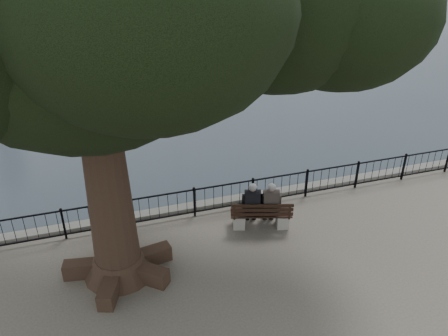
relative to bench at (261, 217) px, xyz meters
name	(u,v)px	position (x,y,z in m)	size (l,w,h in m)	color
harbor	(220,215)	(-0.82, 1.73, -0.85)	(260.00, 260.00, 1.20)	#5D5B56
railing	(224,196)	(-0.82, 1.23, 0.21)	(22.06, 0.06, 1.00)	black
bench	(261,217)	(0.00, 0.00, 0.00)	(1.97, 1.09, 0.99)	gray
person_left	(252,205)	(-0.24, 0.19, 0.38)	(0.61, 0.86, 1.58)	black
person_right	(270,205)	(0.29, 0.02, 0.38)	(0.61, 0.86, 1.58)	#2B2623
lion_monument	(124,1)	(1.18, 48.67, 0.71)	(5.55, 5.55, 8.30)	#5D5B56
sailboat_b	(73,70)	(-5.45, 23.94, -1.03)	(1.75, 4.80, 9.90)	silver
sailboat_c	(173,77)	(1.27, 19.83, -1.05)	(1.80, 4.83, 9.39)	silver
sailboat_d	(283,58)	(11.14, 22.66, -1.06)	(1.90, 4.93, 8.95)	silver
sailboat_f	(117,44)	(-1.48, 31.96, -1.05)	(3.04, 4.89, 9.33)	silver
sailboat_g	(185,41)	(4.85, 31.42, -1.04)	(2.30, 5.78, 10.49)	silver
sailboat_h	(80,40)	(-4.74, 35.06, -1.00)	(2.01, 5.63, 12.03)	silver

